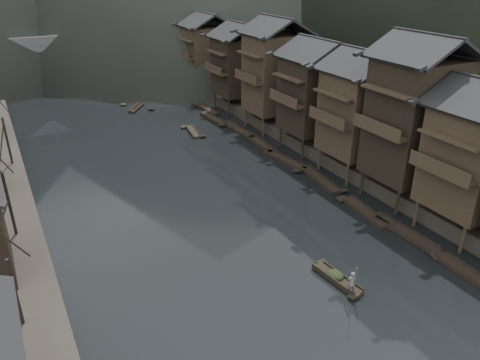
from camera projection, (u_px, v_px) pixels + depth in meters
water at (288, 282)px, 34.27m from camera, size 300.00×300.00×0.00m
right_bank at (330, 90)px, 80.67m from camera, size 40.00×200.00×1.80m
stilt_houses at (325, 82)px, 53.25m from camera, size 9.00×67.60×15.98m
moored_sampans at (265, 147)px, 58.24m from camera, size 2.86×67.23×0.47m
midriver_boats at (133, 97)px, 79.34m from camera, size 6.26×42.08×0.45m
stone_bridge at (82, 53)px, 89.46m from camera, size 40.00×6.00×9.00m
hero_sampan at (337, 279)px, 34.26m from camera, size 1.43×4.86×0.43m
cargo_heap at (336, 271)px, 34.21m from camera, size 1.06×1.39×0.64m
boatman at (352, 280)px, 32.39m from camera, size 0.74×0.62×1.74m
bamboo_pole at (358, 246)px, 31.32m from camera, size 1.63×1.90×3.63m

